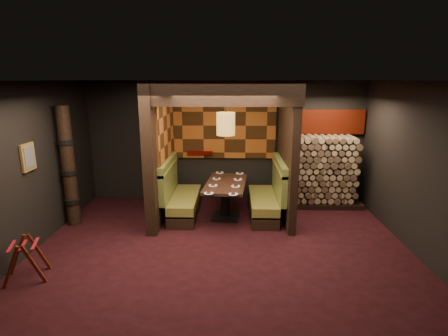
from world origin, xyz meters
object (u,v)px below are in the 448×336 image
Objects in this scene: booth_bench_right at (268,198)px; totem_column at (69,168)px; dining_table at (226,193)px; pendant_lamp at (226,124)px; firewood_stack at (324,171)px; luggage_rack at (25,258)px; booth_bench_left at (180,197)px.

booth_bench_right is 4.10m from totem_column.
dining_table is at bearing -171.97° from booth_bench_right.
booth_bench_right is at bearing 11.12° from pendant_lamp.
dining_table is at bearing 90.00° from pendant_lamp.
pendant_lamp is (-0.90, -0.18, 1.61)m from booth_bench_right.
pendant_lamp reaches higher than totem_column.
pendant_lamp is (-0.00, -0.05, 1.47)m from dining_table.
luggage_rack is at bearing -147.71° from firewood_stack.
booth_bench_right is 0.92m from dining_table.
pendant_lamp is at bearing -90.00° from dining_table.
dining_table is at bearing -7.30° from booth_bench_left.
firewood_stack reaches higher than luggage_rack.
dining_table is 1.46× the size of pendant_lamp.
totem_column is (-0.19, 2.00, 0.86)m from luggage_rack.
booth_bench_right is 1.51× the size of pendant_lamp.
dining_table is 3.78m from luggage_rack.
booth_bench_left is 2.25× the size of luggage_rack.
luggage_rack is (-2.89, -2.37, -1.68)m from pendant_lamp.
dining_table reaches higher than luggage_rack.
booth_bench_right is 1.86m from pendant_lamp.
booth_bench_left is 1.01m from dining_table.
totem_column reaches higher than booth_bench_left.
luggage_rack is at bearing -140.03° from dining_table.
firewood_stack reaches higher than booth_bench_left.
booth_bench_left is 1.03× the size of dining_table.
dining_table is 0.65× the size of totem_column.
booth_bench_left is 2.30m from totem_column.
booth_bench_left is at bearing 172.70° from dining_table.
booth_bench_left is 3.18m from luggage_rack.
totem_column reaches higher than luggage_rack.
firewood_stack is at bearing 12.17° from booth_bench_left.
firewood_stack is at bearing 20.15° from dining_table.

